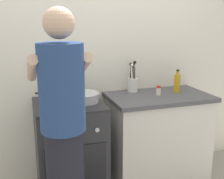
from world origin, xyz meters
TOP-DOWN VIEW (x-y plane):
  - back_wall at (0.20, 0.50)m, footprint 3.20×0.10m
  - countertop at (0.55, 0.15)m, footprint 1.00×0.60m
  - stove_range at (-0.35, 0.15)m, footprint 0.60×0.62m
  - pot at (-0.49, 0.15)m, footprint 0.28×0.21m
  - mixing_bowl at (-0.21, 0.14)m, footprint 0.28×0.28m
  - utensil_crock at (0.35, 0.35)m, footprint 0.10×0.10m
  - spice_bottle at (0.54, 0.14)m, footprint 0.04×0.04m
  - oil_bottle at (0.77, 0.20)m, footprint 0.06×0.06m
  - person at (-0.49, -0.46)m, footprint 0.41×0.50m

SIDE VIEW (x-z plane):
  - stove_range at x=-0.35m, z-range 0.00..0.90m
  - countertop at x=0.55m, z-range 0.00..0.90m
  - person at x=-0.49m, z-range 0.01..1.71m
  - spice_bottle at x=0.54m, z-range 0.90..0.99m
  - mixing_bowl at x=-0.21m, z-range 0.90..0.99m
  - pot at x=-0.49m, z-range 0.90..1.02m
  - oil_bottle at x=0.77m, z-range 0.88..1.11m
  - utensil_crock at x=0.35m, z-range 0.84..1.16m
  - back_wall at x=0.20m, z-range 0.00..2.50m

